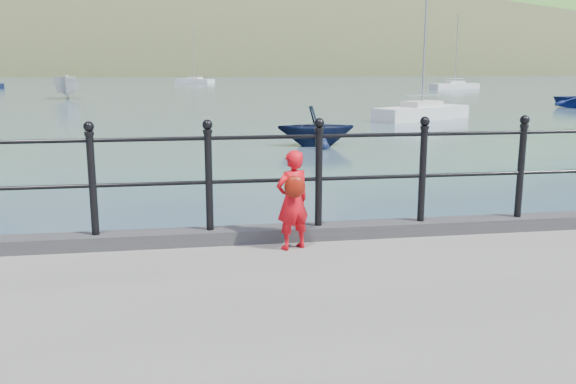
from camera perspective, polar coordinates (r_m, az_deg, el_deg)
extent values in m
plane|color=#2D4251|center=(7.25, -2.25, -11.82)|extent=(600.00, 600.00, 0.00)
cube|color=#28282B|center=(6.75, -2.16, -3.94)|extent=(60.00, 0.30, 0.15)
cylinder|color=black|center=(6.61, -2.20, 1.08)|extent=(18.00, 0.04, 0.04)
cylinder|color=black|center=(6.54, -2.23, 5.15)|extent=(18.00, 0.04, 0.04)
cylinder|color=black|center=(6.64, -17.81, 0.56)|extent=(0.08, 0.08, 1.05)
sphere|color=black|center=(6.55, -18.15, 5.84)|extent=(0.11, 0.11, 0.11)
cylinder|color=black|center=(6.56, -7.41, 0.91)|extent=(0.08, 0.08, 1.05)
sphere|color=black|center=(6.48, -7.55, 6.26)|extent=(0.11, 0.11, 0.11)
cylinder|color=black|center=(6.71, 2.89, 1.23)|extent=(0.08, 0.08, 1.05)
sphere|color=black|center=(6.62, 2.95, 6.47)|extent=(0.11, 0.11, 0.11)
cylinder|color=black|center=(7.06, 12.47, 1.49)|extent=(0.08, 0.08, 1.05)
sphere|color=black|center=(6.98, 12.69, 6.47)|extent=(0.11, 0.11, 0.11)
cylinder|color=black|center=(7.58, 20.93, 1.69)|extent=(0.08, 0.08, 1.05)
sphere|color=black|center=(7.50, 21.28, 6.31)|extent=(0.11, 0.11, 0.11)
ellipsoid|color=#333A21|center=(203.49, -3.41, 6.61)|extent=(400.00, 100.00, 88.00)
ellipsoid|color=#387026|center=(270.26, 3.79, 5.35)|extent=(600.00, 180.00, 156.00)
cube|color=silver|center=(190.69, -20.01, 11.13)|extent=(9.00, 6.00, 6.00)
cube|color=#4C4744|center=(190.73, -20.10, 12.33)|extent=(9.50, 6.50, 2.00)
cube|color=silver|center=(187.93, -12.97, 11.53)|extent=(9.00, 6.00, 6.00)
cube|color=#4C4744|center=(187.97, -13.03, 12.75)|extent=(9.50, 6.50, 2.00)
cube|color=silver|center=(188.53, -3.64, 11.80)|extent=(9.00, 6.00, 6.00)
cube|color=#4C4744|center=(188.58, -3.66, 13.01)|extent=(9.50, 6.50, 2.00)
cube|color=silver|center=(193.10, 4.53, 11.78)|extent=(9.00, 6.00, 6.00)
cube|color=#4C4744|center=(193.15, 4.54, 12.97)|extent=(9.50, 6.50, 2.00)
imported|color=red|center=(6.34, 0.43, -0.77)|extent=(0.45, 0.38, 1.05)
ellipsoid|color=red|center=(6.18, 0.64, 0.49)|extent=(0.22, 0.11, 0.23)
imported|color=beige|center=(57.36, -19.97, 9.24)|extent=(2.80, 5.66, 2.10)
imported|color=black|center=(22.28, 2.63, 6.18)|extent=(2.93, 2.58, 1.46)
cube|color=silver|center=(78.62, 15.32, 9.45)|extent=(6.65, 3.41, 0.90)
cube|color=beige|center=(78.60, 15.34, 9.81)|extent=(2.49, 1.78, 0.50)
cylinder|color=#A5A5A8|center=(78.60, 15.50, 12.78)|extent=(0.10, 0.10, 8.25)
cylinder|color=#A5A5A8|center=(78.59, 15.36, 10.21)|extent=(2.80, 0.84, 0.06)
cube|color=silver|center=(34.11, 12.38, 7.06)|extent=(6.18, 4.47, 0.90)
cube|color=beige|center=(34.08, 12.42, 7.90)|extent=(2.45, 2.08, 0.50)
cylinder|color=#A5A5A8|center=(34.05, 12.70, 14.16)|extent=(0.10, 0.10, 7.55)
cylinder|color=#A5A5A8|center=(34.05, 12.46, 8.82)|extent=(2.44, 1.40, 0.06)
cube|color=white|center=(101.87, -8.72, 10.17)|extent=(6.38, 5.70, 0.90)
cube|color=beige|center=(101.85, -8.72, 10.45)|extent=(2.67, 2.53, 0.50)
cylinder|color=#A5A5A8|center=(101.85, -8.80, 12.90)|extent=(0.10, 0.10, 8.81)
cylinder|color=#A5A5A8|center=(101.84, -8.73, 10.76)|extent=(2.35, 1.92, 0.06)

